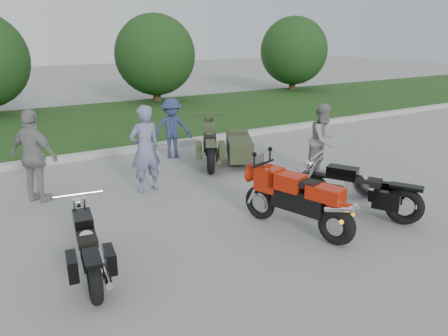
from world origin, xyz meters
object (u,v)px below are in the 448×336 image
cruiser_left (88,250)px  person_grey (323,140)px  person_denim (172,128)px  person_back (34,156)px  cruiser_sidecar (227,147)px  person_stripe (145,149)px  cruiser_right (363,193)px  sportbike_red (299,199)px

cruiser_left → person_grey: size_ratio=1.22×
person_denim → person_back: size_ratio=0.86×
cruiser_sidecar → person_denim: 1.61m
cruiser_left → person_stripe: (1.92, 2.80, 0.51)m
cruiser_sidecar → person_denim: bearing=153.6°
cruiser_right → person_denim: (-1.33, 5.30, 0.34)m
sportbike_red → person_back: bearing=115.4°
sportbike_red → cruiser_right: sportbike_red is taller
cruiser_sidecar → person_denim: (-0.92, 1.28, 0.35)m
person_stripe → person_denim: size_ratio=1.16×
cruiser_left → person_stripe: person_stripe is taller
cruiser_sidecar → person_grey: 2.39m
cruiser_right → person_back: (-4.92, 3.81, 0.47)m
person_grey → person_back: 6.19m
cruiser_sidecar → person_stripe: 2.62m
cruiser_left → person_denim: bearing=62.4°
cruiser_right → person_denim: size_ratio=1.30×
person_grey → person_back: (-5.98, 1.63, 0.08)m
cruiser_right → sportbike_red: bearing=147.0°
sportbike_red → person_denim: 5.22m
sportbike_red → cruiser_left: size_ratio=1.01×
cruiser_right → cruiser_left: bearing=145.1°
person_grey → cruiser_right: bearing=-128.1°
cruiser_right → person_grey: 2.45m
sportbike_red → cruiser_left: sportbike_red is taller
cruiser_left → person_grey: person_grey is taller
cruiser_sidecar → person_stripe: bearing=-134.8°
sportbike_red → cruiser_right: size_ratio=1.01×
cruiser_left → person_stripe: bearing=63.4°
cruiser_left → person_back: (-0.12, 3.35, 0.52)m
cruiser_sidecar → person_back: 4.54m
cruiser_left → cruiser_sidecar: bearing=47.1°
person_denim → cruiser_right: bearing=-59.9°
sportbike_red → cruiser_right: 1.44m
cruiser_sidecar → sportbike_red: bearing=-76.6°
person_back → cruiser_sidecar: bearing=-124.5°
cruiser_left → cruiser_sidecar: 5.66m
person_stripe → person_grey: bearing=158.9°
cruiser_right → person_stripe: person_stripe is taller
person_back → cruiser_right: bearing=-165.0°
cruiser_left → cruiser_sidecar: cruiser_sidecar is taller
cruiser_left → person_back: 3.39m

